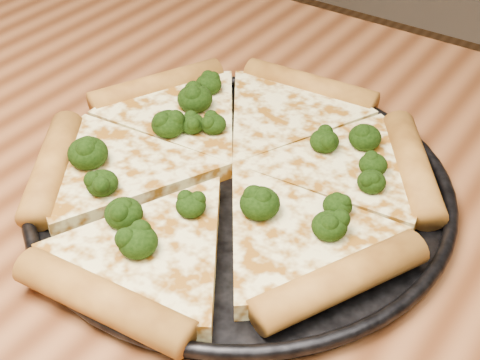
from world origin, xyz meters
The scene contains 4 objects.
dining_table centered at (0.00, 0.00, 0.66)m, with size 1.20×0.90×0.75m.
pizza_pan centered at (0.07, 0.10, 0.76)m, with size 0.34×0.34×0.02m.
pizza centered at (0.06, 0.10, 0.77)m, with size 0.35×0.35×0.03m.
broccoli_florets centered at (0.05, 0.09, 0.78)m, with size 0.23×0.23×0.02m.
Camera 1 is at (0.32, -0.26, 1.11)m, focal length 51.78 mm.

